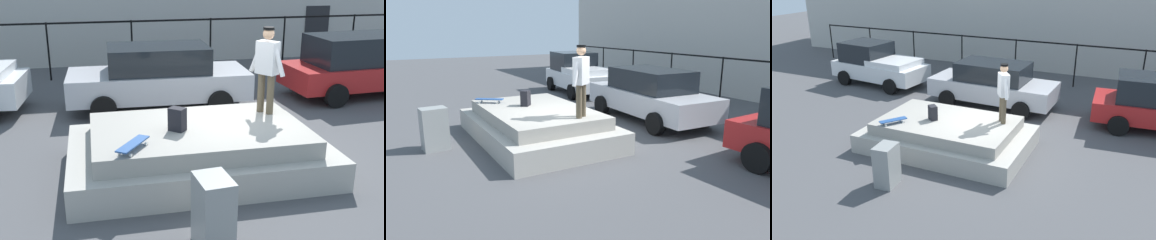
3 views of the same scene
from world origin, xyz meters
TOP-DOWN VIEW (x-y plane):
  - ground_plane at (0.00, 0.00)m, footprint 60.00×60.00m
  - concrete_ledge at (-0.86, -0.41)m, footprint 4.68×2.96m
  - skateboarder at (0.62, 0.11)m, footprint 0.54×0.73m
  - skateboard at (-2.12, -1.28)m, footprint 0.61×0.76m
  - backpack at (-1.27, -0.54)m, footprint 0.34×0.33m
  - car_white_pickup_near at (-6.62, 4.14)m, footprint 4.34×2.36m
  - car_silver_sedan_mid at (-1.00, 3.59)m, footprint 4.70×2.19m
  - utility_box at (-1.23, -2.92)m, footprint 0.50×0.64m
  - fence_row at (-0.00, 7.27)m, footprint 24.06×0.06m

SIDE VIEW (x-z plane):
  - ground_plane at x=0.00m, z-range 0.00..0.00m
  - concrete_ledge at x=-0.86m, z-range -0.04..0.81m
  - utility_box at x=-1.23m, z-range 0.00..1.05m
  - car_silver_sedan_mid at x=-1.00m, z-range 0.02..1.67m
  - car_white_pickup_near at x=-6.62m, z-range -0.01..1.80m
  - skateboard at x=-2.12m, z-range 0.89..1.01m
  - backpack at x=-1.27m, z-range 0.85..1.27m
  - fence_row at x=0.00m, z-range 0.41..2.27m
  - skateboarder at x=0.62m, z-range 0.97..2.65m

